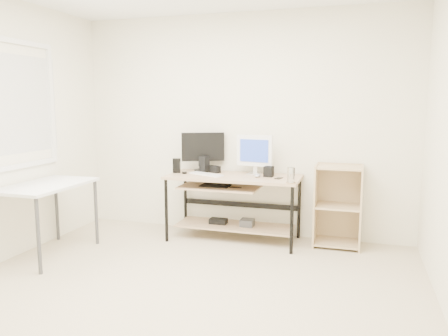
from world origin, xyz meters
TOP-DOWN VIEW (x-y plane):
  - room at (-0.14, 0.04)m, footprint 4.01×4.01m
  - desk at (-0.03, 1.66)m, footprint 1.50×0.65m
  - side_table at (-1.68, 0.60)m, footprint 0.60×1.00m
  - shelf_unit at (1.15, 1.82)m, footprint 0.50×0.40m
  - black_monitor at (-0.44, 1.85)m, footprint 0.49×0.25m
  - white_imac at (0.20, 1.82)m, footprint 0.43×0.14m
  - keyboard at (-0.31, 1.61)m, footprint 0.45×0.28m
  - mouse at (0.28, 1.64)m, footprint 0.07×0.11m
  - center_speaker at (-0.29, 1.81)m, footprint 0.18×0.13m
  - speaker_left at (-0.40, 1.77)m, footprint 0.12×0.12m
  - speaker_right at (0.39, 1.71)m, footprint 0.11×0.11m
  - audio_controller at (-0.70, 1.65)m, footprint 0.10×0.07m
  - volume_puck at (-0.58, 1.62)m, footprint 0.07×0.07m
  - smartphone at (0.52, 1.62)m, footprint 0.09×0.12m
  - coaster at (0.69, 1.39)m, footprint 0.13×0.13m
  - drinking_glass at (0.69, 1.39)m, footprint 0.10×0.10m

SIDE VIEW (x-z plane):
  - shelf_unit at x=1.15m, z-range 0.00..0.90m
  - desk at x=-0.03m, z-range 0.16..0.91m
  - side_table at x=-1.68m, z-range 0.30..1.05m
  - coaster at x=0.69m, z-range 0.75..0.76m
  - smartphone at x=0.52m, z-range 0.75..0.76m
  - keyboard at x=-0.31m, z-range 0.75..0.77m
  - volume_puck at x=-0.58m, z-range 0.75..0.77m
  - mouse at x=0.28m, z-range 0.75..0.79m
  - center_speaker at x=-0.29m, z-range 0.75..0.83m
  - speaker_right at x=0.39m, z-range 0.75..0.87m
  - drinking_glass at x=0.69m, z-range 0.76..0.91m
  - audio_controller at x=-0.70m, z-range 0.75..0.92m
  - speaker_left at x=-0.40m, z-range 0.75..0.95m
  - white_imac at x=0.20m, z-range 0.79..1.24m
  - black_monitor at x=-0.44m, z-range 0.78..1.25m
  - room at x=-0.14m, z-range 0.01..2.63m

